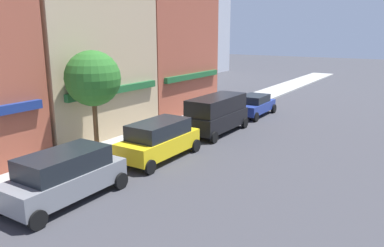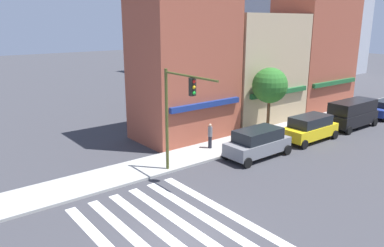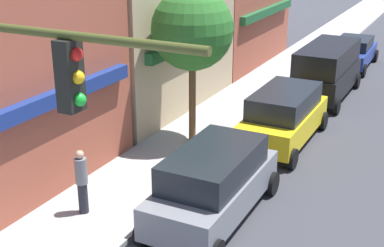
# 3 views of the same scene
# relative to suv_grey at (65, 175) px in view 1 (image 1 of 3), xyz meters

# --- Properties ---
(storefront_row) EXTENTS (24.32, 5.30, 15.36)m
(storefront_row) POSITION_rel_suv_grey_xyz_m (7.78, 6.80, 5.70)
(storefront_row) COLOR #9E4C38
(storefront_row) RESTS_ON ground_plane
(suv_grey) EXTENTS (4.71, 2.12, 1.94)m
(suv_grey) POSITION_rel_suv_grey_xyz_m (0.00, 0.00, 0.00)
(suv_grey) COLOR slate
(suv_grey) RESTS_ON ground_plane
(suv_yellow) EXTENTS (4.70, 2.12, 1.94)m
(suv_yellow) POSITION_rel_suv_grey_xyz_m (5.78, 0.00, 0.00)
(suv_yellow) COLOR yellow
(suv_yellow) RESTS_ON ground_plane
(van_black) EXTENTS (5.01, 2.22, 2.34)m
(van_black) POSITION_rel_suv_grey_xyz_m (11.74, -0.00, 0.25)
(van_black) COLOR black
(van_black) RESTS_ON ground_plane
(sedan_blue) EXTENTS (4.42, 2.02, 1.59)m
(sedan_blue) POSITION_rel_suv_grey_xyz_m (17.71, -0.00, -0.19)
(sedan_blue) COLOR navy
(sedan_blue) RESTS_ON ground_plane
(street_tree) EXTENTS (2.73, 2.73, 5.27)m
(street_tree) POSITION_rel_suv_grey_xyz_m (4.24, 2.80, 3.00)
(street_tree) COLOR brown
(street_tree) RESTS_ON sidewalk_left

